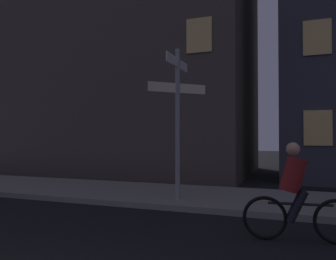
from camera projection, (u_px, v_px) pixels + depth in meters
name	position (u px, v px, depth m)	size (l,w,h in m)	color
sidewalk_kerb	(185.00, 196.00, 9.29)	(40.00, 3.25, 0.14)	gray
signpost	(178.00, 109.00, 8.56)	(1.16, 1.59, 3.79)	gray
cyclist	(297.00, 195.00, 5.48)	(1.81, 0.37, 1.61)	black
building_left_block	(124.00, 14.00, 17.07)	(12.36, 7.74, 15.84)	#4C443D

